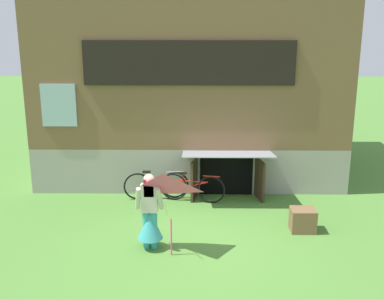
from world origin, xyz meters
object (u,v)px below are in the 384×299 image
Objects in this scene: bicycle_red at (192,188)px; person at (150,218)px; kite at (163,198)px; bicycle_silver at (156,185)px; wooden_crate at (303,220)px.

person is at bearing -95.59° from bicycle_red.
kite is 1.00× the size of bicycle_silver.
kite is at bearing -90.04° from bicycle_silver.
bicycle_silver is (-0.44, 3.41, -0.97)m from kite.
person is 0.95m from kite.
bicycle_red is (0.83, 2.61, -0.30)m from person.
person is 3.46m from wooden_crate.
wooden_crate is (2.99, 1.48, -1.09)m from kite.
person reaches higher than bicycle_red.
bicycle_red is 0.97m from bicycle_silver.
bicycle_red is (0.50, 3.21, -0.97)m from kite.
bicycle_red is 3.11× the size of wooden_crate.
bicycle_red is at bearing 145.15° from wooden_crate.
wooden_crate is at bearing 31.00° from person.
bicycle_red is at bearing 81.13° from kite.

